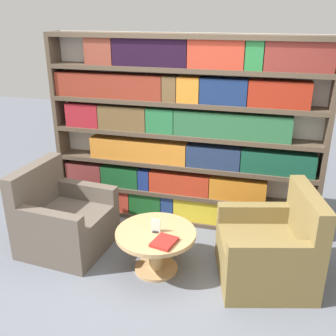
% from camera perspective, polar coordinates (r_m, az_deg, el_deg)
% --- Properties ---
extents(ground_plane, '(14.00, 14.00, 0.00)m').
position_cam_1_polar(ground_plane, '(3.82, -2.72, -16.69)').
color(ground_plane, slate).
extents(bookshelf, '(3.07, 0.30, 2.16)m').
position_cam_1_polar(bookshelf, '(4.44, 2.12, 4.89)').
color(bookshelf, silver).
rests_on(bookshelf, ground_plane).
extents(armchair_left, '(0.89, 0.88, 0.90)m').
position_cam_1_polar(armchair_left, '(4.34, -14.95, -7.49)').
color(armchair_left, brown).
rests_on(armchair_left, ground_plane).
extents(armchair_right, '(1.01, 1.00, 0.90)m').
position_cam_1_polar(armchair_right, '(3.84, 14.60, -11.61)').
color(armchair_right, olive).
rests_on(armchair_right, ground_plane).
extents(coffee_table, '(0.77, 0.77, 0.43)m').
position_cam_1_polar(coffee_table, '(3.84, -1.77, -10.77)').
color(coffee_table, tan).
rests_on(coffee_table, ground_plane).
extents(table_sign, '(0.09, 0.06, 0.13)m').
position_cam_1_polar(table_sign, '(3.75, -1.80, -8.48)').
color(table_sign, black).
rests_on(table_sign, coffee_table).
extents(stray_book, '(0.23, 0.27, 0.03)m').
position_cam_1_polar(stray_book, '(3.60, -0.55, -10.68)').
color(stray_book, maroon).
rests_on(stray_book, coffee_table).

